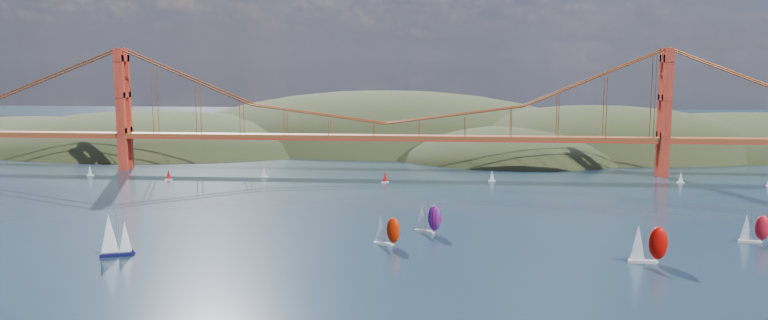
{
  "coord_description": "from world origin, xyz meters",
  "views": [
    {
      "loc": [
        27.99,
        -149.16,
        51.42
      ],
      "look_at": [
        7.14,
        90.0,
        18.1
      ],
      "focal_mm": 35.0,
      "sensor_mm": 36.0,
      "label": 1
    }
  ],
  "objects_px": {
    "racer_rwb": "(428,218)",
    "racer_2": "(754,228)",
    "racer_0": "(386,230)",
    "racer_1": "(648,243)",
    "sloop_navy": "(114,235)"
  },
  "relations": [
    {
      "from": "racer_rwb",
      "to": "racer_2",
      "type": "bearing_deg",
      "value": 24.27
    },
    {
      "from": "racer_0",
      "to": "racer_rwb",
      "type": "xyz_separation_m",
      "value": [
        10.84,
        15.63,
        0.26
      ]
    },
    {
      "from": "racer_1",
      "to": "racer_2",
      "type": "distance_m",
      "value": 42.13
    },
    {
      "from": "racer_rwb",
      "to": "sloop_navy",
      "type": "bearing_deg",
      "value": -130.71
    },
    {
      "from": "sloop_navy",
      "to": "racer_2",
      "type": "height_order",
      "value": "sloop_navy"
    },
    {
      "from": "sloop_navy",
      "to": "racer_0",
      "type": "height_order",
      "value": "sloop_navy"
    },
    {
      "from": "racer_2",
      "to": "racer_0",
      "type": "bearing_deg",
      "value": -162.09
    },
    {
      "from": "racer_1",
      "to": "racer_2",
      "type": "height_order",
      "value": "racer_1"
    },
    {
      "from": "racer_2",
      "to": "racer_rwb",
      "type": "bearing_deg",
      "value": -171.16
    },
    {
      "from": "racer_1",
      "to": "racer_rwb",
      "type": "relative_size",
      "value": 1.12
    },
    {
      "from": "sloop_navy",
      "to": "racer_0",
      "type": "xyz_separation_m",
      "value": [
        69.23,
        17.43,
        -1.24
      ]
    },
    {
      "from": "sloop_navy",
      "to": "racer_1",
      "type": "xyz_separation_m",
      "value": [
        135.85,
        5.27,
        -0.44
      ]
    },
    {
      "from": "racer_0",
      "to": "racer_rwb",
      "type": "relative_size",
      "value": 0.94
    },
    {
      "from": "racer_0",
      "to": "sloop_navy",
      "type": "bearing_deg",
      "value": -142.89
    },
    {
      "from": "racer_rwb",
      "to": "racer_0",
      "type": "bearing_deg",
      "value": -97.89
    }
  ]
}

